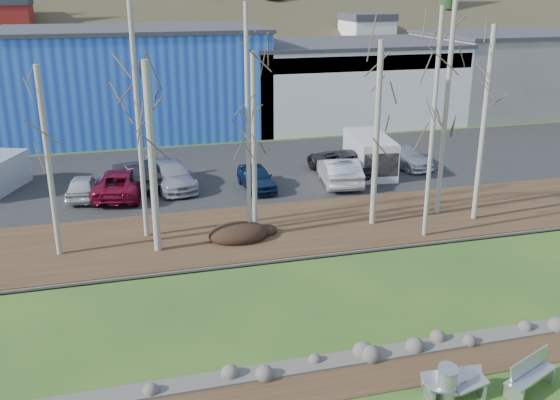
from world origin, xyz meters
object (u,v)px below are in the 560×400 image
object	(u,v)px
car_4	(256,177)
car_8	(343,171)
car_1	(136,174)
car_5	(336,172)
bench_intact	(530,374)
car_6	(342,162)
car_2	(122,182)
car_3	(171,175)
litter_bin	(447,384)
bench_damaged	(454,385)
car_0	(83,186)
van_white	(370,155)
car_7	(401,156)

from	to	relation	value
car_4	car_8	distance (m)	5.26
car_1	car_5	world-z (taller)	car_1
bench_intact	car_6	bearing A→B (deg)	60.69
car_2	car_5	size ratio (longest dim) A/B	1.17
bench_intact	car_3	bearing A→B (deg)	87.28
car_4	car_6	xyz separation A→B (m)	(5.87, 1.52, 0.10)
car_1	car_3	xyz separation A→B (m)	(1.98, -0.67, -0.03)
litter_bin	bench_damaged	bearing A→B (deg)	-0.80
bench_damaged	car_1	world-z (taller)	car_1
litter_bin	car_1	distance (m)	23.80
car_0	car_4	size ratio (longest dim) A/B	0.96
car_5	car_8	world-z (taller)	same
car_2	car_4	size ratio (longest dim) A/B	1.34
bench_intact	car_4	distance (m)	20.83
car_3	car_4	world-z (taller)	car_3
van_white	car_3	bearing A→B (deg)	-173.41
car_7	car_8	size ratio (longest dim) A/B	1.04
car_5	car_7	world-z (taller)	car_5
car_8	car_6	bearing A→B (deg)	-99.13
car_2	van_white	distance (m)	15.29
bench_damaged	car_7	distance (m)	24.33
car_0	car_5	bearing A→B (deg)	-177.27
car_3	car_2	bearing A→B (deg)	-174.55
car_2	car_3	world-z (taller)	car_3
car_5	car_8	distance (m)	0.44
car_3	car_4	size ratio (longest dim) A/B	1.28
bench_damaged	car_2	xyz separation A→B (m)	(-8.69, 21.17, 0.46)
car_1	car_5	xyz separation A→B (m)	(11.53, -2.57, -0.02)
car_2	car_7	world-z (taller)	car_2
litter_bin	car_2	xyz separation A→B (m)	(-8.45, 21.17, 0.40)
bench_damaged	car_6	xyz separation A→B (m)	(4.77, 21.84, 0.50)
car_7	bench_damaged	bearing A→B (deg)	-130.40
bench_damaged	car_1	distance (m)	23.88
car_0	car_5	xyz separation A→B (m)	(14.48, -1.32, 0.10)
car_6	car_4	bearing A→B (deg)	2.16
car_8	van_white	distance (m)	2.96
car_3	car_6	xyz separation A→B (m)	(10.61, -0.05, 0.03)
bench_damaged	van_white	world-z (taller)	van_white
car_6	car_1	bearing A→B (deg)	-15.62
bench_damaged	car_8	xyz separation A→B (m)	(4.15, 19.99, 0.48)
car_1	car_8	bearing A→B (deg)	154.12
litter_bin	car_0	size ratio (longest dim) A/B	0.25
car_3	car_8	world-z (taller)	car_8
bench_damaged	car_2	bearing A→B (deg)	115.59
bench_intact	car_2	size ratio (longest dim) A/B	0.38
car_1	van_white	xyz separation A→B (m)	(14.41, -0.94, 0.38)
bench_damaged	van_white	distance (m)	22.62
bench_damaged	car_4	distance (m)	20.36
car_7	car_8	xyz separation A→B (m)	(-5.03, -2.53, 0.07)
bench_intact	car_0	size ratio (longest dim) A/B	0.53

